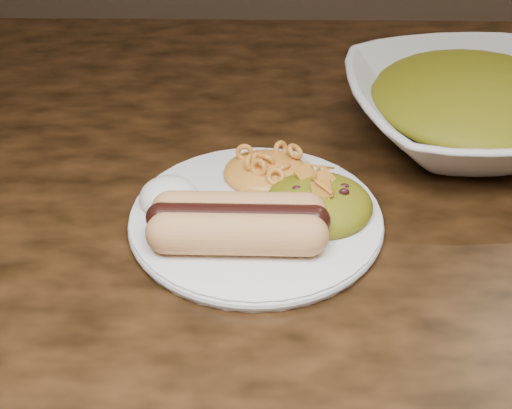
{
  "coord_description": "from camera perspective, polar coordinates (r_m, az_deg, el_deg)",
  "views": [
    {
      "loc": [
        0.03,
        -0.52,
        1.14
      ],
      "look_at": [
        0.02,
        -0.03,
        0.77
      ],
      "focal_mm": 50.0,
      "sensor_mm": 36.0,
      "label": 1
    }
  ],
  "objects": [
    {
      "name": "serving_bowl",
      "position": [
        0.77,
        17.11,
        7.17
      ],
      "size": [
        0.3,
        0.3,
        0.06
      ],
      "primitive_type": "imported",
      "rotation": [
        0.0,
        0.0,
        0.15
      ],
      "color": "white",
      "rests_on": "table"
    },
    {
      "name": "taco_salad",
      "position": [
        0.62,
        5.06,
        0.74
      ],
      "size": [
        0.1,
        0.09,
        0.04
      ],
      "rotation": [
        0.0,
        0.0,
        0.17
      ],
      "color": "#AC6611",
      "rests_on": "plate"
    },
    {
      "name": "plate",
      "position": [
        0.63,
        -0.0,
        -1.16
      ],
      "size": [
        0.23,
        0.23,
        0.01
      ],
      "primitive_type": "cylinder",
      "rotation": [
        0.0,
        0.0,
        0.03
      ],
      "color": "white",
      "rests_on": "table"
    },
    {
      "name": "sour_cream",
      "position": [
        0.63,
        -7.05,
        1.2
      ],
      "size": [
        0.06,
        0.06,
        0.03
      ],
      "primitive_type": "ellipsoid",
      "rotation": [
        0.0,
        0.0,
        -0.18
      ],
      "color": "white",
      "rests_on": "plate"
    },
    {
      "name": "bowl_filling",
      "position": [
        0.76,
        17.35,
        8.36
      ],
      "size": [
        0.25,
        0.25,
        0.05
      ],
      "primitive_type": "ellipsoid",
      "rotation": [
        0.0,
        0.0,
        -0.18
      ],
      "color": "#AC6611",
      "rests_on": "serving_bowl"
    },
    {
      "name": "hotdog",
      "position": [
        0.58,
        -1.45,
        -1.4
      ],
      "size": [
        0.13,
        0.07,
        0.03
      ],
      "rotation": [
        0.0,
        0.0,
        -0.01
      ],
      "color": "tan",
      "rests_on": "plate"
    },
    {
      "name": "table",
      "position": [
        0.71,
        -1.34,
        -6.26
      ],
      "size": [
        1.6,
        0.9,
        0.75
      ],
      "color": "#442611",
      "rests_on": "floor"
    },
    {
      "name": "mac_and_cheese",
      "position": [
        0.66,
        0.82,
        3.4
      ],
      "size": [
        0.1,
        0.09,
        0.03
      ],
      "primitive_type": "ellipsoid",
      "rotation": [
        0.0,
        0.0,
        0.27
      ],
      "color": "#D48940",
      "rests_on": "plate"
    }
  ]
}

